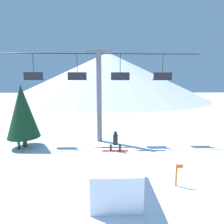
{
  "coord_description": "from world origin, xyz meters",
  "views": [
    {
      "loc": [
        -0.62,
        -8.11,
        5.79
      ],
      "look_at": [
        -0.18,
        5.51,
        3.6
      ],
      "focal_mm": 28.0,
      "sensor_mm": 36.0,
      "label": 1
    }
  ],
  "objects": [
    {
      "name": "mountain_ridge",
      "position": [
        0.0,
        64.53,
        9.16
      ],
      "size": [
        76.01,
        76.01,
        18.32
      ],
      "color": "silver",
      "rests_on": "ground_plane"
    },
    {
      "name": "chairlift",
      "position": [
        -1.34,
        9.19,
        5.26
      ],
      "size": [
        19.51,
        0.51,
        9.05
      ],
      "color": "slate",
      "rests_on": "ground_plane"
    },
    {
      "name": "ground_plane",
      "position": [
        0.0,
        0.0,
        0.0
      ],
      "size": [
        220.0,
        220.0,
        0.0
      ],
      "primitive_type": "plane",
      "color": "white"
    },
    {
      "name": "snowboarder",
      "position": [
        -0.09,
        1.88,
        2.39
      ],
      "size": [
        1.57,
        0.29,
        1.23
      ],
      "color": "#B22D2D",
      "rests_on": "snow_ramp"
    },
    {
      "name": "distant_skier",
      "position": [
        -8.5,
        7.14,
        0.67
      ],
      "size": [
        0.24,
        0.24,
        1.23
      ],
      "color": "black",
      "rests_on": "ground_plane"
    },
    {
      "name": "pine_tree_near",
      "position": [
        -8.22,
        7.72,
        3.34
      ],
      "size": [
        2.84,
        2.84,
        5.76
      ],
      "color": "#4C3823",
      "rests_on": "ground_plane"
    },
    {
      "name": "snow_ramp",
      "position": [
        -0.18,
        0.65,
        0.9
      ],
      "size": [
        2.39,
        3.72,
        1.8
      ],
      "color": "white",
      "rests_on": "ground_plane"
    },
    {
      "name": "trail_marker",
      "position": [
        3.37,
        1.02,
        0.71
      ],
      "size": [
        0.41,
        0.1,
        1.31
      ],
      "color": "orange",
      "rests_on": "ground_plane"
    }
  ]
}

